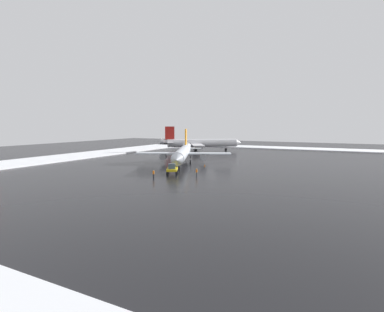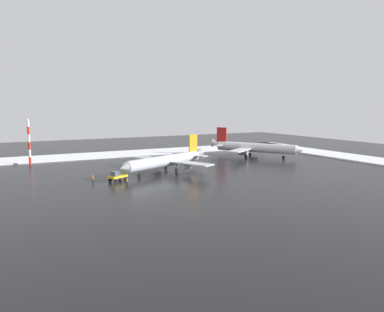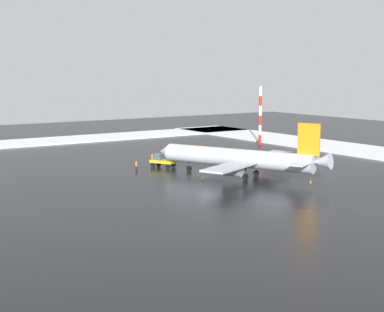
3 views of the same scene
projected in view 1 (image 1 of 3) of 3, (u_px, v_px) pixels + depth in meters
The scene contains 10 objects.
ground_plane at pixel (212, 166), 79.59m from camera, with size 240.00×240.00×0.00m, color black.
snow_bank_far at pixel (77, 156), 102.19m from camera, with size 152.00×16.00×0.39m, color white.
snow_bank_left at pixel (269, 148), 138.90m from camera, with size 14.00×116.00×0.39m, color white.
airplane_parked_portside at pixel (183, 153), 81.52m from camera, with size 30.32×25.74×9.52m.
airplane_far_rear at pixel (200, 143), 122.96m from camera, with size 25.73×29.98×10.05m.
pushback_tug at pixel (172, 169), 65.22m from camera, with size 5.10×4.03×2.50m.
ground_crew_beside_wing at pixel (197, 172), 63.22m from camera, with size 0.36×0.36×1.71m.
ground_crew_near_tug at pixel (154, 173), 60.88m from camera, with size 0.36×0.36×1.71m.
traffic_cone_near_nose at pixel (183, 158), 93.72m from camera, with size 0.36×0.36×0.55m, color orange.
traffic_cone_mid_line at pixel (205, 165), 77.85m from camera, with size 0.36×0.36×0.55m, color orange.
Camera 1 is at (72.62, 31.24, 10.94)m, focal length 28.00 mm.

